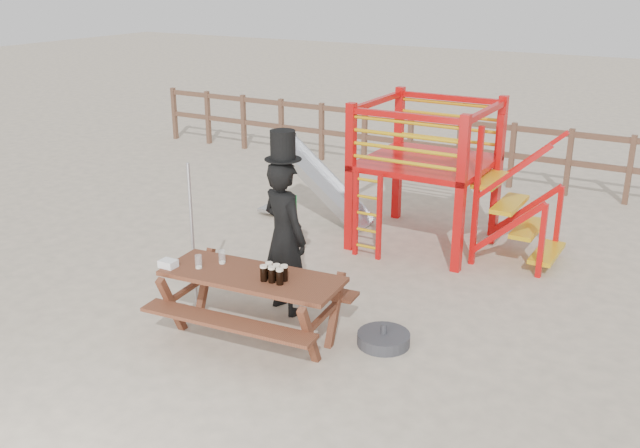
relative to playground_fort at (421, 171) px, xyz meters
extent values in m
plane|color=beige|center=(-0.12, -3.58, -1.07)|extent=(60.00, 60.00, 0.00)
cube|color=brown|center=(-0.12, 3.42, 0.03)|extent=(15.00, 0.06, 0.10)
cube|color=brown|center=(-0.12, 3.42, -0.47)|extent=(15.00, 0.06, 0.10)
cube|color=brown|center=(-7.62, 3.42, -0.47)|extent=(0.09, 0.09, 1.20)
cube|color=brown|center=(-6.62, 3.42, -0.47)|extent=(0.09, 0.09, 1.20)
cube|color=brown|center=(-5.62, 3.42, -0.47)|extent=(0.09, 0.09, 1.20)
cube|color=brown|center=(-4.62, 3.42, -0.47)|extent=(0.09, 0.09, 1.20)
cube|color=brown|center=(-3.62, 3.42, -0.47)|extent=(0.09, 0.09, 1.20)
cube|color=brown|center=(-2.62, 3.42, -0.47)|extent=(0.09, 0.09, 1.20)
cube|color=brown|center=(-1.62, 3.42, -0.47)|extent=(0.09, 0.09, 1.20)
cube|color=brown|center=(-0.62, 3.42, -0.47)|extent=(0.09, 0.09, 1.20)
cube|color=brown|center=(0.38, 3.42, -0.47)|extent=(0.09, 0.09, 1.20)
cube|color=brown|center=(1.38, 3.42, -0.47)|extent=(0.09, 0.09, 1.20)
cube|color=brown|center=(2.38, 3.42, -0.47)|extent=(0.09, 0.09, 1.20)
cube|color=red|center=(-0.72, -0.78, -0.02)|extent=(0.12, 0.12, 2.10)
cube|color=red|center=(0.88, -0.78, -0.02)|extent=(0.12, 0.12, 2.10)
cube|color=red|center=(-0.72, 0.82, -0.02)|extent=(0.12, 0.12, 2.10)
cube|color=red|center=(0.88, 0.82, -0.02)|extent=(0.12, 0.12, 2.10)
cube|color=red|center=(0.08, 0.02, 0.13)|extent=(1.72, 1.72, 0.08)
cube|color=red|center=(0.08, -0.78, 0.93)|extent=(1.60, 0.08, 0.08)
cube|color=red|center=(0.08, 0.82, 0.93)|extent=(1.60, 0.08, 0.08)
cube|color=red|center=(-0.72, 0.02, 0.93)|extent=(0.08, 1.60, 0.08)
cube|color=red|center=(0.88, 0.02, 0.93)|extent=(0.08, 1.60, 0.08)
cylinder|color=gold|center=(0.08, -0.78, 0.31)|extent=(1.50, 0.05, 0.05)
cylinder|color=gold|center=(0.08, 0.82, 0.31)|extent=(1.50, 0.05, 0.05)
cylinder|color=gold|center=(0.08, -0.78, 0.49)|extent=(1.50, 0.05, 0.05)
cylinder|color=gold|center=(0.08, 0.82, 0.49)|extent=(1.50, 0.05, 0.05)
cylinder|color=gold|center=(0.08, -0.78, 0.67)|extent=(1.50, 0.05, 0.05)
cylinder|color=gold|center=(0.08, 0.82, 0.67)|extent=(1.50, 0.05, 0.05)
cylinder|color=gold|center=(0.08, -0.78, 0.85)|extent=(1.50, 0.05, 0.05)
cylinder|color=gold|center=(0.08, 0.82, 0.85)|extent=(1.50, 0.05, 0.05)
cube|color=red|center=(-0.55, -0.93, -0.47)|extent=(0.06, 0.06, 1.20)
cube|color=red|center=(-0.19, -0.93, -0.47)|extent=(0.06, 0.06, 1.20)
cylinder|color=gold|center=(-0.37, -0.93, -0.92)|extent=(0.36, 0.04, 0.04)
cylinder|color=gold|center=(-0.37, -0.93, -0.68)|extent=(0.36, 0.04, 0.04)
cylinder|color=gold|center=(-0.37, -0.93, -0.44)|extent=(0.36, 0.04, 0.04)
cylinder|color=gold|center=(-0.37, -0.93, -0.20)|extent=(0.36, 0.04, 0.04)
cylinder|color=gold|center=(-0.37, -0.93, 0.04)|extent=(0.36, 0.04, 0.04)
cube|color=gold|center=(1.03, 0.02, 0.01)|extent=(0.30, 0.90, 0.06)
cube|color=gold|center=(1.31, 0.02, -0.29)|extent=(0.30, 0.90, 0.06)
cube|color=gold|center=(1.59, 0.02, -0.59)|extent=(0.30, 0.90, 0.06)
cube|color=gold|center=(1.87, 0.02, -0.89)|extent=(0.30, 0.90, 0.06)
cube|color=red|center=(1.43, -0.43, -0.47)|extent=(0.95, 0.08, 0.86)
cube|color=red|center=(1.43, 0.47, -0.47)|extent=(0.95, 0.08, 0.86)
cube|color=#B4B6BB|center=(-1.62, 0.02, -0.45)|extent=(1.53, 0.55, 1.21)
cube|color=#B4B6BB|center=(-1.62, -0.25, -0.41)|extent=(1.58, 0.04, 1.28)
cube|color=#B4B6BB|center=(-1.62, 0.29, -0.41)|extent=(1.58, 0.04, 1.28)
cube|color=#B4B6BB|center=(-2.52, 0.02, -0.97)|extent=(0.35, 0.55, 0.05)
cube|color=brown|center=(-0.39, -3.63, -0.35)|extent=(2.00, 0.91, 0.05)
cube|color=brown|center=(-0.34, -4.16, -0.64)|extent=(1.95, 0.46, 0.04)
cube|color=brown|center=(-0.44, -3.10, -0.64)|extent=(1.95, 0.46, 0.04)
cube|color=brown|center=(-1.21, -3.71, -0.72)|extent=(0.19, 1.16, 0.70)
cube|color=brown|center=(0.43, -3.55, -0.72)|extent=(0.19, 1.16, 0.70)
imported|color=black|center=(-0.46, -2.88, -0.16)|extent=(0.77, 0.64, 1.82)
cube|color=#0D8F32|center=(-0.41, -2.74, 0.06)|extent=(0.07, 0.04, 0.42)
cylinder|color=black|center=(-0.46, -2.88, 0.75)|extent=(0.41, 0.41, 0.01)
cylinder|color=black|center=(-0.46, -2.88, 0.92)|extent=(0.28, 0.28, 0.32)
cube|color=white|center=(-0.41, -2.75, 1.03)|extent=(0.14, 0.05, 0.04)
cylinder|color=#B2B2B7|center=(-1.46, -3.30, -0.20)|extent=(0.04, 0.04, 1.74)
cylinder|color=#343439|center=(0.90, -3.06, -1.01)|extent=(0.57, 0.57, 0.13)
cylinder|color=#343439|center=(0.90, -3.06, -0.89)|extent=(0.07, 0.07, 0.11)
cube|color=white|center=(-1.28, -3.93, -0.28)|extent=(0.18, 0.14, 0.08)
cylinder|color=black|center=(-0.18, -3.70, -0.25)|extent=(0.08, 0.08, 0.15)
cylinder|color=#F5E8C8|center=(-0.18, -3.70, -0.16)|extent=(0.08, 0.08, 0.02)
cylinder|color=black|center=(-0.09, -3.69, -0.25)|extent=(0.08, 0.08, 0.15)
cylinder|color=#F5E8C8|center=(-0.09, -3.69, -0.16)|extent=(0.08, 0.08, 0.02)
cylinder|color=black|center=(0.01, -3.69, -0.25)|extent=(0.08, 0.08, 0.15)
cylinder|color=#F5E8C8|center=(0.01, -3.69, -0.16)|extent=(0.08, 0.08, 0.02)
cylinder|color=black|center=(-0.18, -3.61, -0.25)|extent=(0.08, 0.08, 0.15)
cylinder|color=#F5E8C8|center=(-0.18, -3.61, -0.16)|extent=(0.08, 0.08, 0.02)
cylinder|color=black|center=(-0.08, -3.61, -0.25)|extent=(0.08, 0.08, 0.15)
cylinder|color=#F5E8C8|center=(-0.08, -3.61, -0.16)|extent=(0.08, 0.08, 0.02)
cylinder|color=black|center=(0.00, -3.59, -0.25)|extent=(0.08, 0.08, 0.15)
cylinder|color=#F5E8C8|center=(0.00, -3.59, -0.16)|extent=(0.08, 0.08, 0.02)
cylinder|color=silver|center=(-0.84, -3.55, -0.25)|extent=(0.08, 0.08, 0.15)
cylinder|color=#F5E8C8|center=(-0.84, -3.55, -0.31)|extent=(0.07, 0.07, 0.02)
cylinder|color=silver|center=(-0.97, -3.78, -0.25)|extent=(0.08, 0.08, 0.15)
cylinder|color=#F5E8C8|center=(-0.97, -3.78, -0.31)|extent=(0.07, 0.07, 0.02)
camera|label=1|loc=(3.71, -9.22, 2.70)|focal=40.00mm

